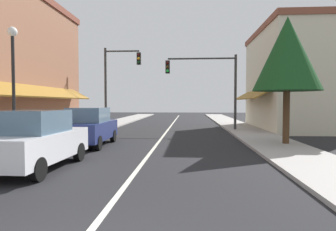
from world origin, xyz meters
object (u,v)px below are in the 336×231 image
(traffic_signal_left_corner, at_px, (116,76))
(tree_right_near, at_px, (287,54))
(parked_car_second_left, at_px, (89,127))
(traffic_signal_mast_arm, at_px, (210,79))
(parked_car_nearest_left, at_px, (35,140))
(street_lamp_left_near, at_px, (13,69))

(traffic_signal_left_corner, bearing_deg, tree_right_near, -40.09)
(traffic_signal_left_corner, bearing_deg, parked_car_second_left, -84.42)
(traffic_signal_left_corner, height_order, tree_right_near, traffic_signal_left_corner)
(parked_car_second_left, distance_m, traffic_signal_mast_arm, 10.33)
(parked_car_nearest_left, relative_size, street_lamp_left_near, 0.85)
(parked_car_nearest_left, xyz_separation_m, tree_right_near, (9.04, 5.52, 3.33))
(parked_car_second_left, height_order, traffic_signal_left_corner, traffic_signal_left_corner)
(traffic_signal_mast_arm, distance_m, tree_right_near, 7.88)
(parked_car_second_left, bearing_deg, traffic_signal_left_corner, 94.46)
(parked_car_nearest_left, bearing_deg, street_lamp_left_near, 132.36)
(parked_car_second_left, distance_m, tree_right_near, 9.67)
(parked_car_nearest_left, height_order, traffic_signal_left_corner, traffic_signal_left_corner)
(parked_car_second_left, bearing_deg, parked_car_nearest_left, -90.83)
(tree_right_near, bearing_deg, street_lamp_left_near, -163.92)
(parked_car_second_left, height_order, street_lamp_left_near, street_lamp_left_near)
(parked_car_second_left, relative_size, traffic_signal_mast_arm, 0.77)
(traffic_signal_mast_arm, height_order, street_lamp_left_near, traffic_signal_mast_arm)
(traffic_signal_mast_arm, relative_size, traffic_signal_left_corner, 0.87)
(traffic_signal_left_corner, relative_size, street_lamp_left_near, 1.27)
(parked_car_second_left, relative_size, tree_right_near, 0.70)
(parked_car_nearest_left, height_order, parked_car_second_left, same)
(parked_car_nearest_left, distance_m, tree_right_near, 11.11)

